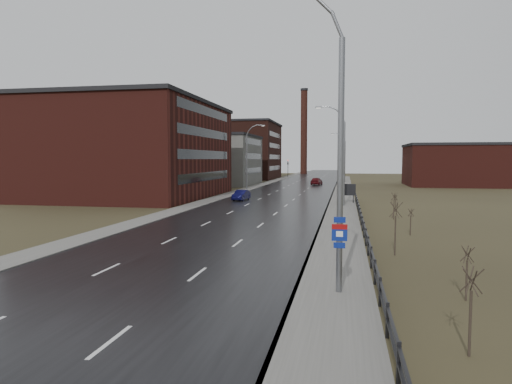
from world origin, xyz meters
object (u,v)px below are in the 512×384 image
at_px(streetlight_main, 332,142).
at_px(car_near, 241,196).
at_px(car_far, 317,181).
at_px(billboard, 346,190).

height_order(streetlight_main, car_near, streetlight_main).
distance_m(streetlight_main, car_near, 42.00).
xyz_separation_m(streetlight_main, car_near, (-12.77, 39.65, -5.40)).
xyz_separation_m(streetlight_main, car_far, (-5.37, 77.05, -5.25)).
bearing_deg(billboard, car_near, 171.66).
relative_size(streetlight_main, car_far, 2.56).
distance_m(car_near, car_far, 38.12).
xyz_separation_m(billboard, car_far, (-5.99, 39.36, -0.86)).
bearing_deg(car_far, car_near, 86.24).
bearing_deg(billboard, car_far, 98.66).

